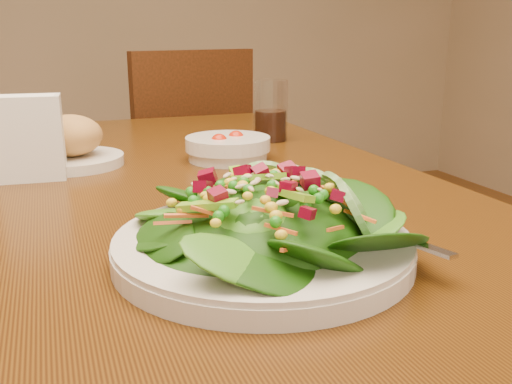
# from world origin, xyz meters

# --- Properties ---
(dining_table) EXTENTS (0.90, 1.40, 0.75)m
(dining_table) POSITION_xyz_m (0.00, 0.00, 0.65)
(dining_table) COLOR #4B2B0A
(dining_table) RESTS_ON ground_plane
(chair_far) EXTENTS (0.52, 0.53, 0.92)m
(chair_far) POSITION_xyz_m (0.26, 0.97, 0.49)
(chair_far) COLOR #491F0C
(chair_far) RESTS_ON ground_plane
(salad_plate) EXTENTS (0.31, 0.31, 0.09)m
(salad_plate) POSITION_xyz_m (0.08, -0.32, 0.78)
(salad_plate) COLOR silver
(salad_plate) RESTS_ON dining_table
(bread_plate) EXTENTS (0.18, 0.18, 0.09)m
(bread_plate) POSITION_xyz_m (-0.09, 0.19, 0.79)
(bread_plate) COLOR silver
(bread_plate) RESTS_ON dining_table
(tomato_bowl) EXTENTS (0.15, 0.15, 0.05)m
(tomato_bowl) POSITION_xyz_m (0.17, 0.14, 0.77)
(tomato_bowl) COLOR silver
(tomato_bowl) RESTS_ON dining_table
(drinking_glass) EXTENTS (0.07, 0.07, 0.13)m
(drinking_glass) POSITION_xyz_m (0.32, 0.29, 0.80)
(drinking_glass) COLOR silver
(drinking_glass) RESTS_ON dining_table
(napkin_holder) EXTENTS (0.11, 0.06, 0.13)m
(napkin_holder) POSITION_xyz_m (-0.16, 0.11, 0.82)
(napkin_holder) COLOR white
(napkin_holder) RESTS_ON dining_table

